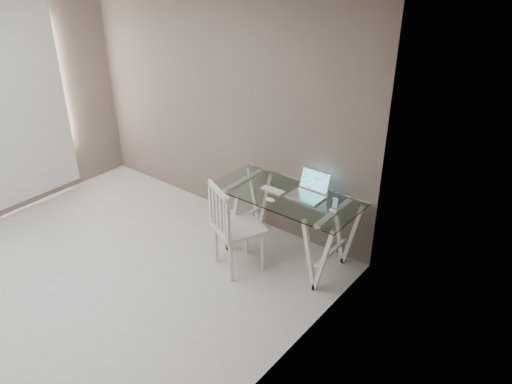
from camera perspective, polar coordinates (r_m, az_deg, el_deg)
room at (r=4.37m, az=-24.79°, el=6.83°), size 4.50×4.52×2.71m
desk at (r=5.17m, az=3.37°, el=-3.81°), size 1.50×0.70×0.75m
chair at (r=4.91m, az=-2.82°, el=-3.72°), size 0.58×0.58×0.96m
laptop at (r=4.98m, az=6.17°, el=0.26°), size 0.34×0.31×0.23m
keyboard at (r=5.06m, az=1.90°, el=0.22°), size 0.26×0.11×0.01m
mouse at (r=4.85m, az=1.66°, el=-0.90°), size 0.11×0.06×0.03m
phone_dock at (r=4.75m, az=8.99°, el=-1.67°), size 0.08×0.08×0.14m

